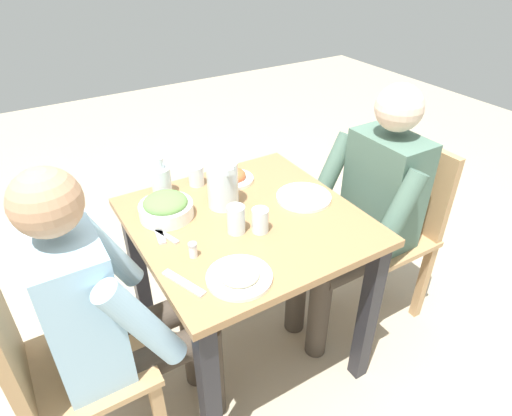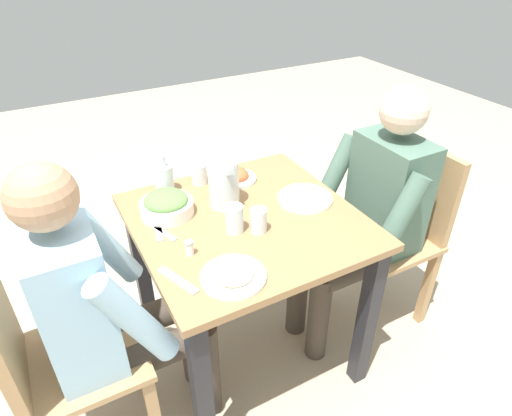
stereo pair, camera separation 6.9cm
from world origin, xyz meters
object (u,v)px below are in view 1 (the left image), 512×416
at_px(diner_near, 366,208).
at_px(water_pitcher, 223,184).
at_px(plate_yoghurt, 303,195).
at_px(oil_carafe, 161,182).
at_px(plate_beans, 239,276).
at_px(water_glass_by_pitcher, 236,219).
at_px(diner_far, 112,309).
at_px(water_glass_center, 261,220).
at_px(water_glass_near_right, 196,175).
at_px(salt_shaker, 193,250).
at_px(chair_near, 394,222).
at_px(salad_bowl, 166,207).
at_px(dining_table, 247,248).
at_px(chair_far, 57,367).
at_px(plate_rice_curry, 233,177).

relative_size(diner_near, water_pitcher, 6.24).
distance_m(plate_yoghurt, oil_carafe, 0.58).
xyz_separation_m(diner_near, plate_beans, (-0.20, 0.75, 0.12)).
bearing_deg(plate_beans, plate_yoghurt, -58.14).
bearing_deg(water_glass_by_pitcher, diner_far, 94.61).
distance_m(water_glass_center, water_glass_near_right, 0.43).
bearing_deg(water_glass_by_pitcher, salt_shaker, 104.28).
relative_size(chair_near, water_glass_by_pitcher, 8.40).
bearing_deg(salad_bowl, water_glass_center, -135.70).
bearing_deg(water_glass_by_pitcher, water_glass_center, -117.55).
xyz_separation_m(diner_far, oil_carafe, (0.42, -0.35, 0.16)).
xyz_separation_m(diner_far, plate_beans, (-0.19, -0.37, 0.12)).
relative_size(plate_yoghurt, plate_beans, 1.06).
relative_size(chair_near, diner_far, 0.75).
height_order(water_glass_by_pitcher, water_glass_center, water_glass_by_pitcher).
distance_m(diner_near, water_pitcher, 0.65).
height_order(water_pitcher, water_glass_by_pitcher, water_pitcher).
height_order(dining_table, water_pitcher, water_pitcher).
bearing_deg(water_pitcher, plate_yoghurt, -112.38).
xyz_separation_m(water_glass_center, salt_shaker, (-0.01, 0.27, -0.02)).
relative_size(chair_near, plate_yoghurt, 4.03).
relative_size(diner_far, plate_beans, 5.67).
relative_size(chair_far, salt_shaker, 16.50).
bearing_deg(plate_rice_curry, oil_carafe, 80.34).
bearing_deg(chair_far, water_glass_near_right, -59.04).
distance_m(salad_bowl, oil_carafe, 0.17).
xyz_separation_m(water_glass_by_pitcher, oil_carafe, (0.38, 0.13, 0.00)).
distance_m(chair_near, plate_yoghurt, 0.57).
height_order(plate_yoghurt, salt_shaker, salt_shaker).
bearing_deg(dining_table, plate_beans, 145.85).
bearing_deg(chair_far, plate_yoghurt, -84.56).
relative_size(plate_yoghurt, water_glass_near_right, 2.57).
relative_size(plate_rice_curry, water_glass_center, 1.88).
relative_size(dining_table, plate_rice_curry, 4.74).
height_order(water_pitcher, salad_bowl, water_pitcher).
bearing_deg(diner_near, diner_far, 90.94).
xyz_separation_m(diner_near, salt_shaker, (-0.03, 0.82, 0.13)).
bearing_deg(chair_far, dining_table, -82.95).
distance_m(chair_near, water_glass_near_right, 0.96).
bearing_deg(plate_rice_curry, water_glass_near_right, 70.43).
distance_m(plate_beans, water_glass_center, 0.27).
height_order(water_pitcher, water_glass_center, water_pitcher).
height_order(water_glass_by_pitcher, water_glass_near_right, water_glass_by_pitcher).
relative_size(chair_far, salad_bowl, 4.38).
bearing_deg(dining_table, chair_near, -95.69).
distance_m(chair_far, diner_near, 1.33).
xyz_separation_m(chair_far, water_glass_by_pitcher, (0.04, -0.69, 0.30)).
distance_m(plate_rice_curry, water_glass_center, 0.39).
distance_m(water_pitcher, water_glass_near_right, 0.21).
height_order(diner_far, water_pitcher, diner_far).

